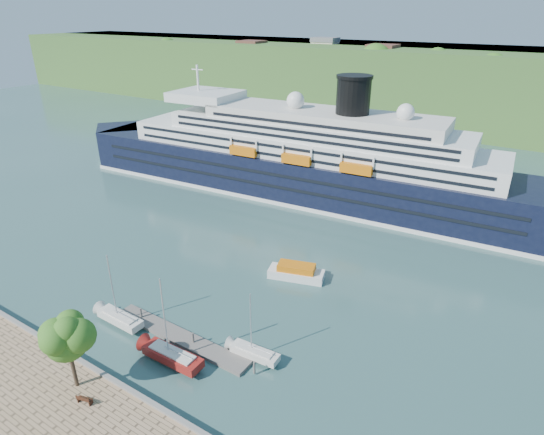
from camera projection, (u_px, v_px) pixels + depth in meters
The scene contains 11 objects.
ground at pixel (97, 376), 48.60m from camera, with size 400.00×400.00×0.00m, color #2C4E4C.
far_hillside at pixel (446, 85), 154.61m from camera, with size 400.00×50.00×24.00m, color #325321.
quay_coping at pixel (94, 369), 47.97m from camera, with size 220.00×0.50×0.30m, color slate.
cruise_ship at pixel (295, 135), 91.94m from camera, with size 111.37×16.22×25.01m, color black, non-canonical shape.
park_bench at pixel (85, 399), 43.80m from camera, with size 1.63×0.67×1.05m, color #432213, non-canonical shape.
promenade_tree at pixel (69, 349), 44.15m from camera, with size 5.64×5.64×9.33m, color #30641A, non-canonical shape.
floating_pontoon at pixel (180, 337), 54.04m from camera, with size 19.53×2.39×0.43m, color slate, non-canonical shape.
sailboat_white_near at pixel (116, 293), 54.51m from camera, with size 7.21×2.00×9.32m, color silver, non-canonical shape.
sailboat_red at pixel (169, 326), 48.07m from camera, with size 8.06×2.24×10.41m, color maroon, non-canonical shape.
sailboat_white_far at pixel (254, 329), 49.28m from camera, with size 6.31×1.75×8.15m, color silver, non-canonical shape.
tender_launch at pixel (296, 271), 65.84m from camera, with size 8.12×2.78×2.24m, color orange, non-canonical shape.
Camera 1 is at (35.72, -21.15, 35.74)m, focal length 30.00 mm.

